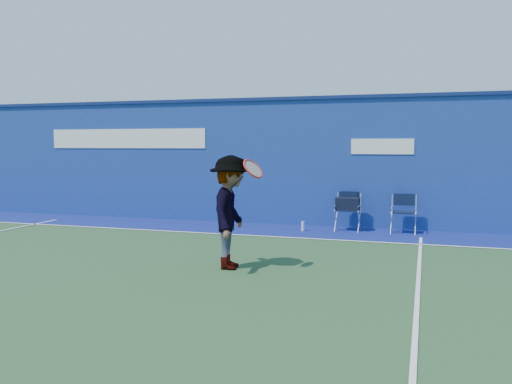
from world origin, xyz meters
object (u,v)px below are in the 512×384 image
(water_bottle, at_px, (303,226))
(tennis_player, at_px, (231,212))
(directors_chair_left, at_px, (348,214))
(directors_chair_right, at_px, (403,221))

(water_bottle, height_order, tennis_player, tennis_player)
(directors_chair_left, xyz_separation_m, tennis_player, (-1.24, -4.27, 0.52))
(water_bottle, bearing_deg, directors_chair_left, 20.72)
(water_bottle, relative_size, tennis_player, 0.13)
(water_bottle, xyz_separation_m, tennis_player, (-0.29, -3.91, 0.78))
(tennis_player, bearing_deg, water_bottle, 85.79)
(directors_chair_left, height_order, directors_chair_right, directors_chair_left)
(directors_chair_left, relative_size, tennis_player, 0.49)
(directors_chair_left, distance_m, tennis_player, 4.47)
(directors_chair_left, height_order, tennis_player, tennis_player)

